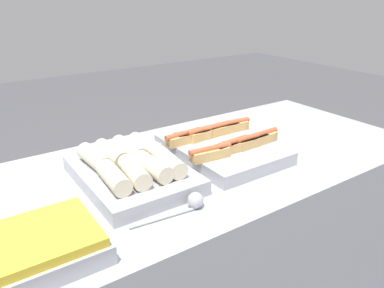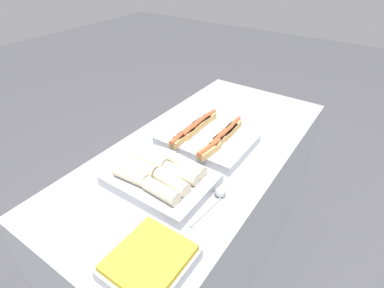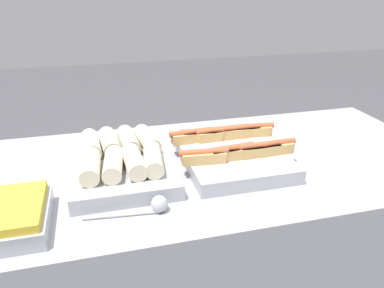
# 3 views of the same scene
# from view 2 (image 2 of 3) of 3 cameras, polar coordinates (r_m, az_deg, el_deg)

# --- Properties ---
(ground_plane) EXTENTS (12.00, 12.00, 0.00)m
(ground_plane) POSITION_cam_2_polar(r_m,az_deg,el_deg) (2.21, 1.41, -19.76)
(ground_plane) COLOR #4C4C51
(counter) EXTENTS (1.74, 0.82, 0.88)m
(counter) POSITION_cam_2_polar(r_m,az_deg,el_deg) (1.87, 1.60, -11.88)
(counter) COLOR #A8AAB2
(counter) RESTS_ON ground_plane
(tray_hotdogs) EXTENTS (0.42, 0.46, 0.10)m
(tray_hotdogs) POSITION_cam_2_polar(r_m,az_deg,el_deg) (1.60, 2.84, 1.23)
(tray_hotdogs) COLOR #A8AAB2
(tray_hotdogs) RESTS_ON counter
(tray_wraps) EXTENTS (0.33, 0.45, 0.11)m
(tray_wraps) POSITION_cam_2_polar(r_m,az_deg,el_deg) (1.34, -5.97, -6.12)
(tray_wraps) COLOR #A8AAB2
(tray_wraps) RESTS_ON counter
(tray_side_front) EXTENTS (0.27, 0.24, 0.07)m
(tray_side_front) POSITION_cam_2_polar(r_m,az_deg,el_deg) (1.07, -8.05, -21.47)
(tray_side_front) COLOR #A8AAB2
(tray_side_front) RESTS_ON counter
(serving_spoon_near) EXTENTS (0.24, 0.05, 0.05)m
(serving_spoon_near) POSITION_cam_2_polar(r_m,az_deg,el_deg) (1.29, 5.07, -9.59)
(serving_spoon_near) COLOR #B2B5BA
(serving_spoon_near) RESTS_ON counter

